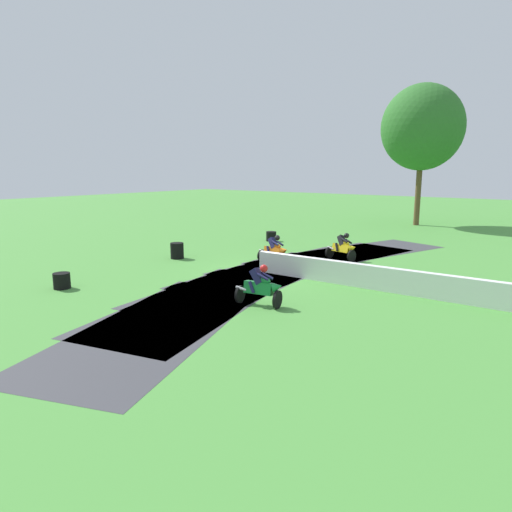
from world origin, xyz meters
The scene contains 11 objects.
ground_plane centered at (0.00, 0.00, 0.00)m, with size 120.00×120.00×0.00m, color #4C933D.
track_asphalt centered at (0.55, 0.01, 0.00)m, with size 6.93×25.03×0.01m.
safety_barrier centered at (5.95, 0.08, 0.45)m, with size 0.30×12.81×0.90m, color white.
motorcycle_lead_yellow centered at (1.30, 4.47, 0.64)m, with size 1.72×1.06×1.43m.
motorcycle_chase_orange centered at (-0.92, 1.72, 0.66)m, with size 1.71×0.86×1.43m.
motorcycle_trailing_green centered at (2.62, -4.20, 0.66)m, with size 1.67×0.91×1.42m.
tire_stack_near centered at (-5.05, 7.29, 0.30)m, with size 0.63×0.63×0.60m.
tire_stack_mid_a centered at (-5.59, -0.23, 0.40)m, with size 0.67×0.67×0.80m.
tire_stack_mid_b centered at (-4.73, -6.98, 0.30)m, with size 0.63×0.63×0.60m.
traffic_cone centered at (6.29, 1.17, 0.22)m, with size 0.28×0.28×0.44m, color orange.
tree_far_left centered at (-0.48, 21.20, 7.63)m, with size 6.30×6.30×10.96m.
Camera 1 is at (11.27, -15.97, 4.47)m, focal length 32.01 mm.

